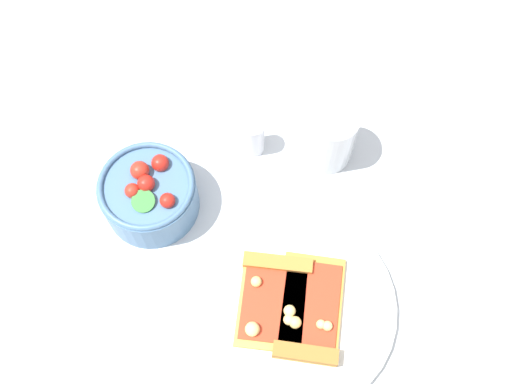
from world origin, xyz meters
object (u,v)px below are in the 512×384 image
(pizza_slice_near, at_px, (309,317))
(pepper_shaker, at_px, (253,135))
(pizza_slice_far, at_px, (274,296))
(plate, at_px, (291,307))
(soda_glass, at_px, (330,137))
(salad_bowl, at_px, (149,194))

(pizza_slice_near, xyz_separation_m, pepper_shaker, (-0.26, 0.07, 0.02))
(pizza_slice_near, bearing_deg, pizza_slice_far, -153.06)
(plate, bearing_deg, soda_glass, 134.38)
(pizza_slice_near, relative_size, salad_bowl, 1.21)
(salad_bowl, distance_m, soda_glass, 0.27)
(soda_glass, height_order, pepper_shaker, soda_glass)
(pizza_slice_far, height_order, pepper_shaker, pepper_shaker)
(plate, height_order, pizza_slice_near, pizza_slice_near)
(salad_bowl, bearing_deg, pepper_shaker, 91.80)
(pizza_slice_near, relative_size, soda_glass, 1.59)
(pizza_slice_far, bearing_deg, pepper_shaker, 155.28)
(plate, bearing_deg, pepper_shaker, 160.15)
(pepper_shaker, bearing_deg, pizza_slice_near, -15.82)
(pizza_slice_far, xyz_separation_m, pepper_shaker, (-0.21, 0.10, 0.02))
(soda_glass, bearing_deg, pizza_slice_far, -51.56)
(soda_glass, bearing_deg, plate, -45.62)
(plate, relative_size, pizza_slice_far, 1.79)
(salad_bowl, height_order, pepper_shaker, salad_bowl)
(pizza_slice_far, height_order, soda_glass, soda_glass)
(plate, bearing_deg, pizza_slice_near, 21.93)
(salad_bowl, bearing_deg, soda_glass, 77.09)
(pizza_slice_near, xyz_separation_m, soda_glass, (-0.20, 0.16, 0.03))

